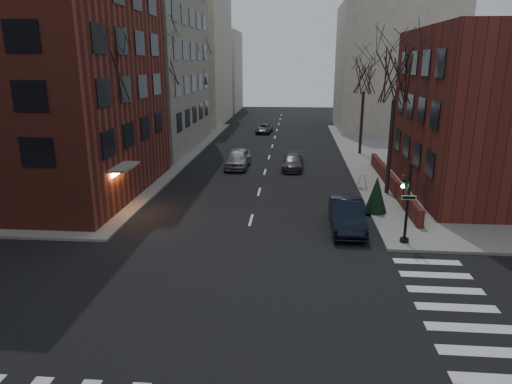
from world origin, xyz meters
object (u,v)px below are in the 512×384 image
tree_left_c (197,69)px  tree_right_b (365,75)px  parked_sedan (347,215)px  evergreen_shrub (376,194)px  tree_left_a (104,68)px  tree_left_b (162,60)px  streetlamp_near (158,123)px  car_lane_gray (293,162)px  car_lane_far (264,129)px  sandwich_board (363,181)px  car_lane_silver (238,158)px  tree_right_a (396,75)px  streetlamp_far (207,101)px  traffic_signal (406,209)px

tree_left_c → tree_right_b: (17.60, -8.00, -0.44)m
parked_sedan → evergreen_shrub: (1.99, 2.75, 0.43)m
tree_left_a → tree_left_b: (0.00, 12.00, 0.44)m
tree_right_b → streetlamp_near: tree_right_b is taller
car_lane_gray → car_lane_far: (-3.83, 20.08, -0.06)m
parked_sedan → car_lane_far: parked_sedan is taller
evergreen_shrub → tree_left_a: bearing=178.9°
tree_left_a → sandwich_board: 18.60m
parked_sedan → car_lane_silver: 16.47m
car_lane_gray → car_lane_silver: bearing=178.7°
tree_left_b → car_lane_gray: tree_left_b is taller
tree_right_a → streetlamp_far: size_ratio=1.55×
tree_right_b → car_lane_far: 18.21m
tree_left_a → car_lane_gray: 17.60m
sandwich_board → traffic_signal: bearing=-88.1°
tree_right_a → car_lane_silver: (-11.24, 7.44, -7.22)m
tree_left_a → parked_sedan: (14.14, -3.07, -7.66)m
evergreen_shrub → car_lane_far: bearing=105.7°
traffic_signal → tree_left_c: bearing=118.4°
tree_left_b → streetlamp_far: size_ratio=1.72×
tree_left_c → tree_right_a: size_ratio=1.00×
streetlamp_far → parked_sedan: 34.06m
tree_left_c → parked_sedan: (14.14, -29.07, -7.22)m
parked_sedan → tree_right_a: bearing=64.4°
car_lane_gray → traffic_signal: bearing=-68.8°
tree_right_b → parked_sedan: (-3.46, -21.07, -6.77)m
tree_left_a → tree_left_c: tree_left_a is taller
tree_left_a → parked_sedan: bearing=-12.2°
traffic_signal → tree_right_a: size_ratio=0.41×
car_lane_gray → parked_sedan: bearing=-75.9°
tree_right_a → tree_right_b: size_ratio=1.06×
tree_left_c → sandwich_board: tree_left_c is taller
traffic_signal → car_lane_gray: 17.18m
traffic_signal → tree_left_c: (-16.74, 31.01, 6.12)m
tree_left_b → car_lane_gray: size_ratio=2.52×
tree_left_a → tree_right_b: size_ratio=1.12×
sandwich_board → evergreen_shrub: size_ratio=0.47×
car_lane_silver → car_lane_gray: (4.74, -0.27, -0.19)m
tree_right_a → car_lane_gray: tree_right_a is taller
tree_right_a → traffic_signal: bearing=-95.5°
tree_right_b → car_lane_gray: size_ratio=2.14×
car_lane_far → car_lane_silver: bearing=-88.4°
tree_right_a → car_lane_far: (-10.33, 27.25, -7.47)m
traffic_signal → sandwich_board: bearing=93.6°
tree_left_c → tree_left_b: bearing=-90.0°
tree_left_c → parked_sedan: tree_left_c is taller
traffic_signal → parked_sedan: traffic_signal is taller
traffic_signal → tree_right_b: bearing=87.9°
tree_left_a → streetlamp_near: bearing=85.7°
traffic_signal → tree_left_b: bearing=134.5°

